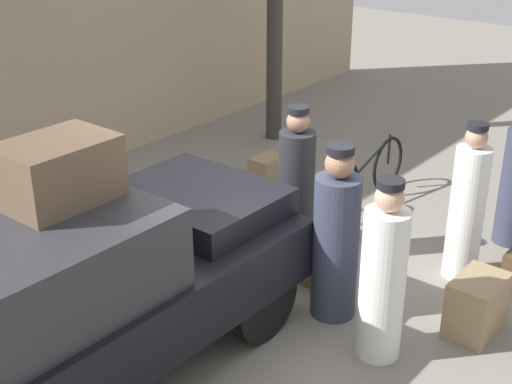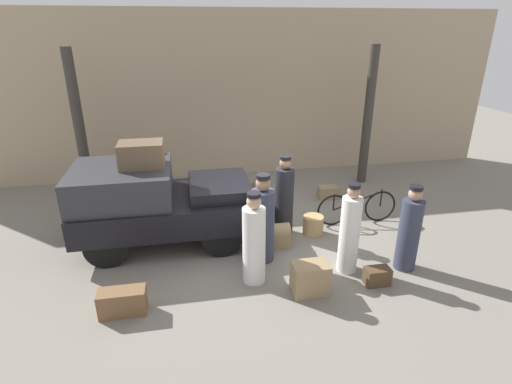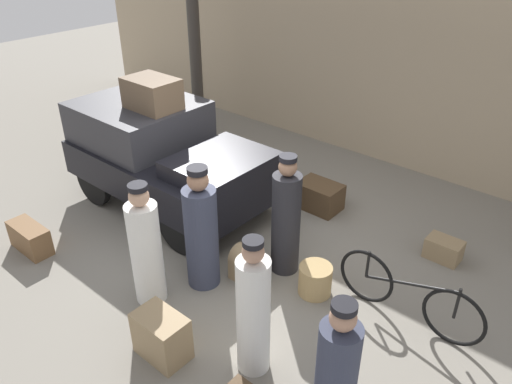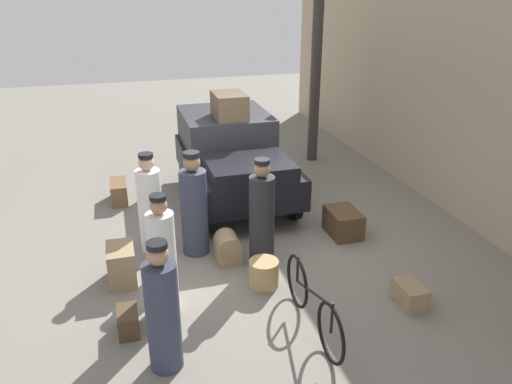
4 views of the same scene
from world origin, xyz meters
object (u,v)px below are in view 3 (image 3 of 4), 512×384
trunk_barrel_dark (249,265)px  conductor_in_dark_uniform (286,220)px  truck (165,153)px  wicker_basket (315,280)px  trunk_large_brown (444,249)px  trunk_on_truck_roof (152,93)px  bicycle (408,295)px  porter_lifting_near_truck (253,312)px  porter_carrying_trunk (336,378)px  trunk_umber_medium (30,238)px  suitcase_black_upright (319,196)px  porter_standing_middle (201,233)px  porter_with_bicycle (146,249)px  suitcase_tan_flat (162,336)px

trunk_barrel_dark → conductor_in_dark_uniform: bearing=65.3°
truck → wicker_basket: size_ratio=7.91×
trunk_large_brown → trunk_on_truck_roof: bearing=-161.4°
trunk_large_brown → trunk_on_truck_roof: trunk_on_truck_roof is taller
truck → conductor_in_dark_uniform: 2.58m
bicycle → trunk_on_truck_roof: 4.66m
truck → porter_lifting_near_truck: size_ratio=2.03×
truck → porter_carrying_trunk: size_ratio=2.11×
porter_carrying_trunk → trunk_umber_medium: bearing=-175.6°
trunk_large_brown → trunk_on_truck_roof: (-4.29, -1.45, 1.68)m
wicker_basket → trunk_umber_medium: 4.08m
truck → suitcase_black_upright: 2.59m
porter_carrying_trunk → trunk_umber_medium: size_ratio=2.26×
porter_lifting_near_truck → trunk_on_truck_roof: (-3.50, 1.71, 1.08)m
truck → porter_standing_middle: bearing=-29.0°
porter_standing_middle → porter_lifting_near_truck: (1.41, -0.63, -0.00)m
truck → porter_carrying_trunk: (4.40, -1.82, -0.17)m
wicker_basket → conductor_in_dark_uniform: bearing=166.4°
truck → trunk_on_truck_roof: (-0.16, 0.00, 0.94)m
conductor_in_dark_uniform → porter_lifting_near_truck: (0.77, -1.54, -0.02)m
bicycle → conductor_in_dark_uniform: conductor_in_dark_uniform is taller
porter_lifting_near_truck → trunk_large_brown: porter_lifting_near_truck is taller
wicker_basket → trunk_large_brown: (0.96, 1.76, -0.05)m
porter_carrying_trunk → trunk_barrel_dark: size_ratio=3.39×
porter_standing_middle → trunk_on_truck_roof: (-2.10, 1.07, 1.07)m
bicycle → trunk_barrel_dark: (-1.91, -0.63, -0.15)m
wicker_basket → porter_with_bicycle: 2.14m
trunk_on_truck_roof → trunk_barrel_dark: bearing=-14.4°
truck → porter_standing_middle: porter_standing_middle is taller
porter_carrying_trunk → trunk_barrel_dark: (-2.05, 1.18, -0.50)m
suitcase_black_upright → bicycle: bearing=-33.3°
porter_lifting_near_truck → suitcase_tan_flat: porter_lifting_near_truck is taller
trunk_umber_medium → wicker_basket: bearing=27.6°
truck → trunk_on_truck_roof: 0.96m
trunk_large_brown → suitcase_black_upright: suitcase_black_upright is taller
wicker_basket → porter_lifting_near_truck: (0.17, -1.40, 0.56)m
suitcase_tan_flat → trunk_barrel_dark: suitcase_tan_flat is taller
trunk_barrel_dark → suitcase_tan_flat: bearing=-85.0°
suitcase_black_upright → trunk_barrel_dark: (0.31, -2.09, 0.00)m
trunk_umber_medium → trunk_barrel_dark: trunk_barrel_dark is taller
bicycle → suitcase_tan_flat: size_ratio=3.10×
suitcase_black_upright → trunk_on_truck_roof: size_ratio=0.86×
porter_standing_middle → wicker_basket: bearing=31.8°
bicycle → porter_standing_middle: (-2.32, -1.06, 0.39)m
bicycle → trunk_barrel_dark: bicycle is taller
wicker_basket → trunk_umber_medium: (-3.62, -1.89, 0.00)m
bicycle → porter_lifting_near_truck: bearing=-118.4°
bicycle → porter_standing_middle: porter_standing_middle is taller
porter_carrying_trunk → suitcase_black_upright: bearing=125.9°
porter_lifting_near_truck → trunk_on_truck_roof: 4.04m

